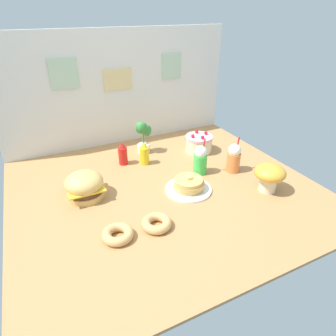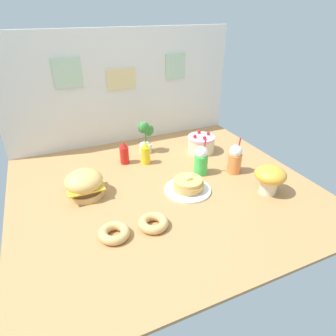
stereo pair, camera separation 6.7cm
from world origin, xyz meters
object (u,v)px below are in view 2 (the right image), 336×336
object	(u,v)px
layer_cake	(201,144)
mushroom_stool	(270,177)
donut_pink_glaze	(114,233)
mustard_bottle	(146,153)
ketchup_bottle	(124,153)
donut_chocolate	(153,223)
orange_float_cup	(235,159)
burger	(84,184)
pancake_stack	(188,186)
potted_plant	(145,135)
cream_soda_cup	(201,160)

from	to	relation	value
layer_cake	mushroom_stool	xyz separation A→B (m)	(0.10, -0.78, 0.05)
donut_pink_glaze	layer_cake	bearing A→B (deg)	37.73
mustard_bottle	mushroom_stool	world-z (taller)	mushroom_stool
ketchup_bottle	donut_chocolate	xyz separation A→B (m)	(-0.07, -0.85, -0.06)
layer_cake	orange_float_cup	distance (m)	0.44
burger	ketchup_bottle	distance (m)	0.52
pancake_stack	potted_plant	world-z (taller)	potted_plant
ketchup_bottle	potted_plant	xyz separation A→B (m)	(0.24, 0.13, 0.07)
donut_pink_glaze	donut_chocolate	bearing A→B (deg)	-2.20
pancake_stack	cream_soda_cup	size ratio (longest dim) A/B	1.13
pancake_stack	orange_float_cup	size ratio (longest dim) A/B	1.13
orange_float_cup	donut_chocolate	distance (m)	0.90
orange_float_cup	donut_pink_glaze	world-z (taller)	orange_float_cup
layer_cake	ketchup_bottle	xyz separation A→B (m)	(-0.70, 0.06, 0.02)
ketchup_bottle	orange_float_cup	size ratio (longest dim) A/B	0.67
pancake_stack	orange_float_cup	world-z (taller)	orange_float_cup
mustard_bottle	mushroom_stool	bearing A→B (deg)	-50.09
donut_chocolate	mushroom_stool	bearing A→B (deg)	0.91
orange_float_cup	potted_plant	size ratio (longest dim) A/B	0.98
donut_chocolate	orange_float_cup	bearing A→B (deg)	23.28
layer_cake	orange_float_cup	xyz separation A→B (m)	(0.05, -0.43, 0.04)
pancake_stack	donut_pink_glaze	xyz separation A→B (m)	(-0.61, -0.25, -0.01)
cream_soda_cup	potted_plant	distance (m)	0.60
orange_float_cup	mushroom_stool	xyz separation A→B (m)	(0.05, -0.34, 0.01)
donut_pink_glaze	pancake_stack	bearing A→B (deg)	22.72
burger	mushroom_stool	size ratio (longest dim) A/B	1.21
ketchup_bottle	mushroom_stool	world-z (taller)	mushroom_stool
pancake_stack	donut_chocolate	bearing A→B (deg)	-144.53
pancake_stack	layer_cake	bearing A→B (deg)	52.62
ketchup_bottle	donut_chocolate	world-z (taller)	ketchup_bottle
burger	layer_cake	world-z (taller)	burger
orange_float_cup	donut_chocolate	world-z (taller)	orange_float_cup
burger	pancake_stack	size ratio (longest dim) A/B	0.78
burger	mustard_bottle	distance (m)	0.61
potted_plant	mushroom_stool	size ratio (longest dim) A/B	1.39
cream_soda_cup	donut_pink_glaze	xyz separation A→B (m)	(-0.81, -0.44, -0.09)
donut_chocolate	potted_plant	size ratio (longest dim) A/B	0.61
pancake_stack	donut_chocolate	world-z (taller)	pancake_stack
cream_soda_cup	potted_plant	size ratio (longest dim) A/B	0.98
ketchup_bottle	mustard_bottle	world-z (taller)	same
cream_soda_cup	orange_float_cup	bearing A→B (deg)	-19.23
pancake_stack	cream_soda_cup	xyz separation A→B (m)	(0.20, 0.18, 0.07)
cream_soda_cup	ketchup_bottle	bearing A→B (deg)	140.57
donut_chocolate	mushroom_stool	xyz separation A→B (m)	(0.88, 0.01, 0.10)
ketchup_bottle	mushroom_stool	bearing A→B (deg)	-46.33
mustard_bottle	donut_pink_glaze	bearing A→B (deg)	-121.69
orange_float_cup	potted_plant	xyz separation A→B (m)	(-0.51, 0.63, 0.04)
burger	donut_pink_glaze	size ratio (longest dim) A/B	1.43
pancake_stack	mustard_bottle	xyz separation A→B (m)	(-0.13, 0.52, 0.05)
pancake_stack	ketchup_bottle	size ratio (longest dim) A/B	1.70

